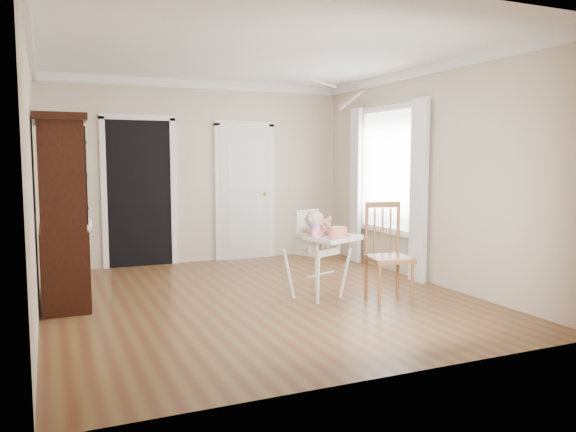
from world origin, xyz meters
name	(u,v)px	position (x,y,z in m)	size (l,w,h in m)	color
floor	(259,298)	(0.00, 0.00, 0.00)	(5.00, 5.00, 0.00)	brown
ceiling	(257,51)	(0.00, 0.00, 2.70)	(5.00, 5.00, 0.00)	white
wall_back	(200,172)	(0.00, 2.50, 1.35)	(4.50, 4.50, 0.00)	#C6B49A
wall_left	(32,180)	(-2.25, 0.00, 1.35)	(5.00, 5.00, 0.00)	#C6B49A
wall_right	(427,175)	(2.25, 0.00, 1.35)	(5.00, 5.00, 0.00)	#C6B49A
crown_molding	(258,56)	(0.00, 0.00, 2.64)	(4.50, 5.00, 0.12)	white
doorway	(139,190)	(-0.90, 2.48, 1.11)	(1.06, 0.05, 2.22)	black
closet_door	(245,193)	(0.70, 2.48, 1.02)	(0.96, 0.09, 2.13)	white
window_right	(386,178)	(2.18, 0.80, 1.29)	(0.13, 1.84, 2.30)	white
high_chair	(318,243)	(0.61, -0.24, 0.62)	(0.79, 0.87, 1.00)	white
baby	(316,230)	(0.60, -0.22, 0.76)	(0.33, 0.24, 0.43)	beige
cake	(338,233)	(0.73, -0.49, 0.76)	(0.27, 0.27, 0.13)	silver
sippy_cup	(314,231)	(0.46, -0.46, 0.78)	(0.08, 0.08, 0.20)	pink
china_cabinet	(62,211)	(-1.99, 0.59, 1.00)	(0.53, 1.18, 1.99)	black
dining_chair	(388,255)	(1.26, -0.66, 0.50)	(0.51, 0.51, 1.07)	brown
streamer	(324,84)	(0.86, 0.13, 2.41)	(0.03, 0.50, 0.02)	pink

